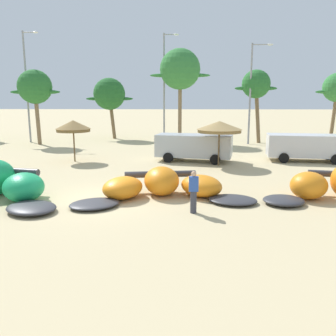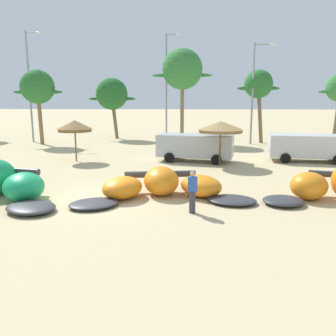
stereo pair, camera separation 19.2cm
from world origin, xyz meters
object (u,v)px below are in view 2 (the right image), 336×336
Objects in this scene: kite_left_of_center at (162,186)px; lamppost_west at (30,83)px; beach_umbrella_near_van at (75,126)px; parked_car_second at (194,146)px; person_near_kites at (192,192)px; palm_left at (37,88)px; lamppost_west_center at (167,82)px; palm_center_right at (259,85)px; palm_left_of_gap at (112,94)px; lamppost_east_center at (255,89)px; parked_van at (307,146)px; beach_umbrella_middle at (221,127)px; palm_center_left at (182,70)px.

lamppost_west is (-14.04, 19.47, 5.31)m from kite_left_of_center.
beach_umbrella_near_van is 0.52× the size of parked_car_second.
person_near_kites is 26.97m from lamppost_west.
lamppost_west_center reaches higher than palm_left.
lamppost_west_center reaches higher than palm_center_right.
person_near_kites is 26.76m from palm_left_of_gap.
lamppost_east_center reaches higher than palm_center_right.
lamppost_west_center is (5.67, 13.37, 3.45)m from beach_umbrella_near_van.
parked_van is 17.01m from lamppost_west_center.
kite_left_of_center is 1.44× the size of parked_van.
parked_car_second is (-7.80, -0.27, -0.00)m from parked_van.
parked_van is 0.81× the size of palm_left.
lamppost_west reaches higher than parked_car_second.
lamppost_west_center is (-10.26, 12.69, 4.79)m from parked_van.
beach_umbrella_near_van is 0.41× the size of palm_left.
palm_left is 7.87m from palm_left_of_gap.
kite_left_of_center is at bearing 120.83° from person_near_kites.
beach_umbrella_near_van is at bearing -88.77° from palm_left_of_gap.
parked_van is at bearing -77.99° from lamppost_east_center.
lamppost_west_center is at bearing 95.04° from person_near_kites.
parked_van is 23.98m from palm_left.
palm_center_right reaches higher than palm_left_of_gap.
palm_left_of_gap is at bearing 171.49° from lamppost_west_center.
beach_umbrella_middle is at bearing -56.90° from palm_left_of_gap.
palm_center_right is 0.66× the size of lamppost_west.
beach_umbrella_middle reaches higher than parked_van.
palm_center_right is (4.70, 12.22, 3.01)m from beach_umbrella_middle.
palm_left_of_gap is (-6.83, 23.05, 4.21)m from kite_left_of_center.
lamppost_west reaches higher than person_near_kites.
parked_car_second is (8.12, 0.41, -1.35)m from beach_umbrella_near_van.
palm_center_right is 1.15m from lamppost_east_center.
palm_left_of_gap is at bearing 163.59° from lamppost_east_center.
person_near_kites is 24.93m from lamppost_west_center.
lamppost_west_center reaches higher than beach_umbrella_middle.
lamppost_west_center is (-0.86, 22.16, 5.40)m from kite_left_of_center.
palm_center_right reaches higher than beach_umbrella_near_van.
person_near_kites is 0.18× the size of palm_center_left.
palm_center_left reaches higher than palm_left.
kite_left_of_center is 0.75× the size of lamppost_west_center.
lamppost_west is at bearing 146.71° from parked_car_second.
person_near_kites is at bearing -55.04° from palm_left.
palm_left_of_gap is at bearing 41.72° from palm_left.
beach_umbrella_near_van is at bearing -112.97° from lamppost_west_center.
parked_van is 11.35m from palm_center_right.
parked_van is at bearing -51.04° from lamppost_west_center.
lamppost_west_center reaches higher than palm_center_left.
beach_umbrella_middle is at bearing -32.72° from palm_left.
kite_left_of_center is 0.87× the size of lamppost_east_center.
lamppost_west is at bearing -153.60° from palm_left_of_gap.
parked_van reaches higher than person_near_kites.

